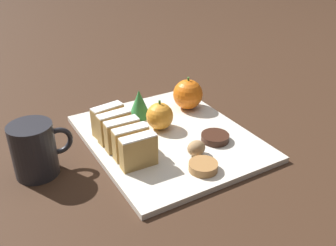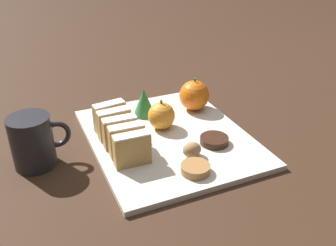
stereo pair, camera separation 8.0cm
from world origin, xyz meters
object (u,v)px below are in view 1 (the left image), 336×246
object	(u,v)px
orange_near	(160,116)
chocolate_cookie	(215,137)
orange_far	(188,94)
coffee_mug	(35,150)
walnut	(196,148)

from	to	relation	value
orange_near	chocolate_cookie	distance (m)	0.13
orange_far	coffee_mug	size ratio (longest dim) A/B	0.71
orange_far	coffee_mug	bearing A→B (deg)	-169.20
chocolate_cookie	orange_far	bearing A→B (deg)	77.70
orange_far	walnut	world-z (taller)	orange_far
orange_far	coffee_mug	distance (m)	0.39
orange_near	orange_far	xyz separation A→B (m)	(0.11, 0.06, 0.01)
orange_near	chocolate_cookie	world-z (taller)	orange_near
orange_far	walnut	size ratio (longest dim) A/B	2.14
walnut	orange_far	bearing A→B (deg)	61.70
coffee_mug	chocolate_cookie	bearing A→B (deg)	-14.28
coffee_mug	orange_far	bearing A→B (deg)	10.80
walnut	coffee_mug	xyz separation A→B (m)	(-0.28, 0.11, 0.02)
walnut	coffee_mug	world-z (taller)	coffee_mug
orange_near	walnut	bearing A→B (deg)	-86.46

